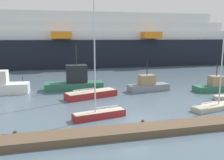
{
  "coord_description": "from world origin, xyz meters",
  "views": [
    {
      "loc": [
        -6.97,
        -19.74,
        7.25
      ],
      "look_at": [
        0.0,
        8.05,
        2.18
      ],
      "focal_mm": 39.47,
      "sensor_mm": 36.0,
      "label": 1
    }
  ],
  "objects_px": {
    "fishing_boat_2": "(215,86)",
    "channel_buoy_0": "(23,85)",
    "sailboat_1": "(91,93)",
    "sailboat_3": "(216,106)",
    "cruise_ship": "(16,42)",
    "fishing_boat_0": "(75,81)",
    "fishing_boat_1": "(148,85)",
    "sailboat_0": "(99,113)"
  },
  "relations": [
    {
      "from": "fishing_boat_2",
      "to": "channel_buoy_0",
      "type": "xyz_separation_m",
      "value": [
        -25.3,
        9.1,
        -0.36
      ]
    },
    {
      "from": "sailboat_3",
      "to": "cruise_ship",
      "type": "height_order",
      "value": "cruise_ship"
    },
    {
      "from": "sailboat_1",
      "to": "fishing_boat_2",
      "type": "bearing_deg",
      "value": -19.58
    },
    {
      "from": "sailboat_0",
      "to": "fishing_boat_1",
      "type": "height_order",
      "value": "sailboat_0"
    },
    {
      "from": "sailboat_3",
      "to": "channel_buoy_0",
      "type": "xyz_separation_m",
      "value": [
        -20.02,
        16.47,
        -0.05
      ]
    },
    {
      "from": "fishing_boat_1",
      "to": "fishing_boat_2",
      "type": "height_order",
      "value": "fishing_boat_1"
    },
    {
      "from": "channel_buoy_0",
      "to": "cruise_ship",
      "type": "xyz_separation_m",
      "value": [
        -3.83,
        26.76,
        5.6
      ]
    },
    {
      "from": "sailboat_3",
      "to": "channel_buoy_0",
      "type": "distance_m",
      "value": 25.93
    },
    {
      "from": "fishing_boat_0",
      "to": "sailboat_1",
      "type": "bearing_deg",
      "value": -72.68
    },
    {
      "from": "sailboat_3",
      "to": "fishing_boat_2",
      "type": "bearing_deg",
      "value": 41.74
    },
    {
      "from": "sailboat_1",
      "to": "fishing_boat_0",
      "type": "relative_size",
      "value": 1.45
    },
    {
      "from": "sailboat_1",
      "to": "sailboat_3",
      "type": "distance_m",
      "value": 13.85
    },
    {
      "from": "fishing_boat_2",
      "to": "cruise_ship",
      "type": "height_order",
      "value": "cruise_ship"
    },
    {
      "from": "sailboat_0",
      "to": "fishing_boat_2",
      "type": "height_order",
      "value": "sailboat_0"
    },
    {
      "from": "sailboat_3",
      "to": "cruise_ship",
      "type": "xyz_separation_m",
      "value": [
        -23.85,
        43.24,
        5.55
      ]
    },
    {
      "from": "fishing_boat_2",
      "to": "fishing_boat_0",
      "type": "bearing_deg",
      "value": 164.7
    },
    {
      "from": "sailboat_0",
      "to": "fishing_boat_1",
      "type": "distance_m",
      "value": 12.72
    },
    {
      "from": "sailboat_3",
      "to": "fishing_boat_0",
      "type": "xyz_separation_m",
      "value": [
        -12.85,
        12.85,
        0.8
      ]
    },
    {
      "from": "sailboat_0",
      "to": "fishing_boat_2",
      "type": "distance_m",
      "value": 18.68
    },
    {
      "from": "fishing_boat_1",
      "to": "cruise_ship",
      "type": "distance_m",
      "value": 39.72
    },
    {
      "from": "fishing_boat_2",
      "to": "channel_buoy_0",
      "type": "height_order",
      "value": "fishing_boat_2"
    },
    {
      "from": "fishing_boat_2",
      "to": "cruise_ship",
      "type": "xyz_separation_m",
      "value": [
        -29.13,
        35.86,
        5.24
      ]
    },
    {
      "from": "sailboat_1",
      "to": "sailboat_3",
      "type": "xyz_separation_m",
      "value": [
        11.39,
        -7.87,
        -0.16
      ]
    },
    {
      "from": "sailboat_0",
      "to": "fishing_boat_0",
      "type": "relative_size",
      "value": 1.02
    },
    {
      "from": "fishing_boat_0",
      "to": "fishing_boat_2",
      "type": "relative_size",
      "value": 1.44
    },
    {
      "from": "fishing_boat_2",
      "to": "channel_buoy_0",
      "type": "bearing_deg",
      "value": 161.73
    },
    {
      "from": "fishing_boat_0",
      "to": "fishing_boat_1",
      "type": "height_order",
      "value": "fishing_boat_0"
    },
    {
      "from": "channel_buoy_0",
      "to": "cruise_ship",
      "type": "relative_size",
      "value": 0.01
    },
    {
      "from": "fishing_boat_0",
      "to": "cruise_ship",
      "type": "relative_size",
      "value": 0.07
    },
    {
      "from": "sailboat_0",
      "to": "fishing_boat_2",
      "type": "relative_size",
      "value": 1.47
    },
    {
      "from": "fishing_boat_0",
      "to": "fishing_boat_1",
      "type": "xyz_separation_m",
      "value": [
        9.44,
        -3.28,
        -0.41
      ]
    },
    {
      "from": "sailboat_0",
      "to": "fishing_boat_0",
      "type": "height_order",
      "value": "sailboat_0"
    },
    {
      "from": "fishing_boat_0",
      "to": "fishing_boat_1",
      "type": "distance_m",
      "value": 10.0
    },
    {
      "from": "sailboat_0",
      "to": "cruise_ship",
      "type": "xyz_separation_m",
      "value": [
        -11.91,
        43.08,
        5.49
      ]
    },
    {
      "from": "sailboat_1",
      "to": "cruise_ship",
      "type": "height_order",
      "value": "cruise_ship"
    },
    {
      "from": "channel_buoy_0",
      "to": "fishing_boat_0",
      "type": "bearing_deg",
      "value": -26.78
    },
    {
      "from": "sailboat_1",
      "to": "cruise_ship",
      "type": "bearing_deg",
      "value": 91.54
    },
    {
      "from": "sailboat_0",
      "to": "sailboat_1",
      "type": "distance_m",
      "value": 7.74
    },
    {
      "from": "fishing_boat_0",
      "to": "sailboat_3",
      "type": "bearing_deg",
      "value": -44.0
    },
    {
      "from": "sailboat_1",
      "to": "fishing_boat_1",
      "type": "relative_size",
      "value": 1.98
    },
    {
      "from": "channel_buoy_0",
      "to": "fishing_boat_2",
      "type": "bearing_deg",
      "value": -19.78
    },
    {
      "from": "channel_buoy_0",
      "to": "cruise_ship",
      "type": "distance_m",
      "value": 27.61
    }
  ]
}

